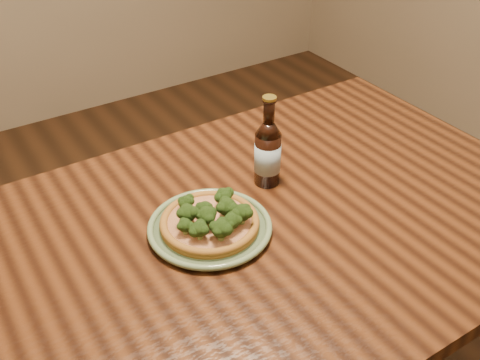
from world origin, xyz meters
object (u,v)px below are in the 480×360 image
pizza (210,221)px  beer_bottle (268,152)px  table (222,270)px  plate (210,227)px

pizza → beer_bottle: beer_bottle is taller
pizza → beer_bottle: bearing=23.1°
table → plate: plate is taller
table → plate: bearing=102.9°
plate → beer_bottle: 0.24m
table → plate: (-0.01, 0.03, 0.10)m
pizza → beer_bottle: size_ratio=0.94×
plate → pizza: pizza is taller
pizza → beer_bottle: (0.21, 0.09, 0.05)m
plate → table: bearing=-77.1°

